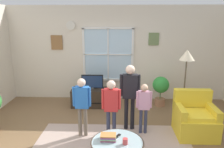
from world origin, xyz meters
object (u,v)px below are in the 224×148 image
(person_blue_shirt, at_px, (82,101))
(person_red_shirt, at_px, (111,103))
(person_pink_shirt, at_px, (144,103))
(book_stack, at_px, (108,137))
(armchair, at_px, (195,119))
(cup, at_px, (125,141))
(potted_plant_by_window, at_px, (161,87))
(coffee_table, at_px, (117,143))
(television, at_px, (92,82))
(person_black_shirt, at_px, (130,90))
(floor_lamp, at_px, (186,63))
(tv_stand, at_px, (93,97))
(remote_near_books, at_px, (118,136))

(person_blue_shirt, distance_m, person_red_shirt, 0.58)
(person_blue_shirt, height_order, person_red_shirt, person_red_shirt)
(person_pink_shirt, height_order, person_blue_shirt, person_blue_shirt)
(book_stack, height_order, person_pink_shirt, person_pink_shirt)
(armchair, xyz_separation_m, cup, (-1.43, -1.09, 0.13))
(person_blue_shirt, xyz_separation_m, potted_plant_by_window, (1.82, 1.64, -0.24))
(potted_plant_by_window, bearing_deg, coffee_table, -114.04)
(television, bearing_deg, person_pink_shirt, -48.89)
(potted_plant_by_window, bearing_deg, person_red_shirt, -125.29)
(person_black_shirt, distance_m, potted_plant_by_window, 1.63)
(person_red_shirt, distance_m, potted_plant_by_window, 2.17)
(person_pink_shirt, height_order, floor_lamp, floor_lamp)
(person_black_shirt, distance_m, person_red_shirt, 0.58)
(armchair, height_order, floor_lamp, floor_lamp)
(book_stack, distance_m, potted_plant_by_window, 2.76)
(television, height_order, person_blue_shirt, person_blue_shirt)
(armchair, relative_size, person_black_shirt, 0.62)
(tv_stand, height_order, book_stack, book_stack)
(book_stack, height_order, person_red_shirt, person_red_shirt)
(television, distance_m, floor_lamp, 2.41)
(person_black_shirt, bearing_deg, person_pink_shirt, -31.57)
(armchair, distance_m, cup, 1.80)
(armchair, bearing_deg, person_blue_shirt, -176.11)
(television, bearing_deg, coffee_table, -73.93)
(coffee_table, xyz_separation_m, person_black_shirt, (0.24, 1.19, 0.49))
(potted_plant_by_window, bearing_deg, armchair, -73.84)
(person_red_shirt, bearing_deg, coffee_table, -80.42)
(potted_plant_by_window, bearing_deg, person_black_shirt, -123.68)
(person_black_shirt, bearing_deg, coffee_table, -101.34)
(remote_near_books, height_order, person_blue_shirt, person_blue_shirt)
(person_black_shirt, xyz_separation_m, potted_plant_by_window, (0.88, 1.32, -0.36))
(tv_stand, relative_size, person_black_shirt, 0.79)
(television, bearing_deg, potted_plant_by_window, 3.51)
(remote_near_books, height_order, floor_lamp, floor_lamp)
(potted_plant_by_window, bearing_deg, tv_stand, -176.58)
(remote_near_books, bearing_deg, tv_stand, 107.16)
(tv_stand, height_order, cup, cup)
(remote_near_books, relative_size, person_black_shirt, 0.10)
(television, relative_size, cup, 5.89)
(tv_stand, bearing_deg, potted_plant_by_window, 3.42)
(coffee_table, relative_size, potted_plant_by_window, 1.06)
(book_stack, distance_m, cup, 0.29)
(coffee_table, bearing_deg, person_blue_shirt, 128.69)
(television, xyz_separation_m, potted_plant_by_window, (1.81, 0.11, -0.17))
(cup, bearing_deg, coffee_table, 153.43)
(person_black_shirt, bearing_deg, potted_plant_by_window, 56.32)
(book_stack, height_order, person_blue_shirt, person_blue_shirt)
(cup, bearing_deg, floor_lamp, 50.43)
(person_black_shirt, bearing_deg, remote_near_books, -102.70)
(person_blue_shirt, bearing_deg, potted_plant_by_window, 42.02)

